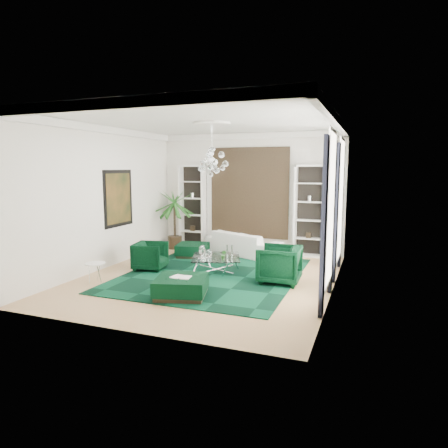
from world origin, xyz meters
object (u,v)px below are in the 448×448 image
at_px(ottoman_side, 193,250).
at_px(palm, 174,211).
at_px(armchair_right, 279,264).
at_px(side_table, 96,273).
at_px(coffee_table, 216,264).
at_px(sofa, 243,243).
at_px(armchair_left, 150,256).
at_px(ottoman_front, 181,287).

height_order(ottoman_side, palm, palm).
relative_size(armchair_right, side_table, 2.07).
xyz_separation_m(coffee_table, palm, (-2.45, 2.40, 1.06)).
relative_size(sofa, coffee_table, 2.03).
relative_size(armchair_left, coffee_table, 0.67).
height_order(armchair_left, side_table, armchair_left).
distance_m(sofa, ottoman_side, 1.60).
xyz_separation_m(ottoman_side, palm, (-1.10, 0.95, 1.07)).
bearing_deg(armchair_right, coffee_table, -103.38).
bearing_deg(ottoman_side, side_table, -106.86).
relative_size(ottoman_side, palm, 0.35).
relative_size(coffee_table, ottoman_front, 1.16).
xyz_separation_m(sofa, palm, (-2.45, 0.10, 0.91)).
height_order(side_table, palm, palm).
bearing_deg(armchair_right, palm, -125.28).
xyz_separation_m(sofa, coffee_table, (0.00, -2.30, -0.15)).
xyz_separation_m(armchair_left, armchair_right, (3.50, 0.00, 0.07)).
relative_size(coffee_table, side_table, 2.57).
relative_size(armchair_right, palm, 0.38).
bearing_deg(ottoman_front, ottoman_side, 111.52).
xyz_separation_m(ottoman_side, ottoman_front, (1.40, -3.55, 0.01)).
distance_m(ottoman_front, palm, 5.26).
distance_m(armchair_right, ottoman_front, 2.45).
xyz_separation_m(armchair_left, side_table, (-0.60, -1.50, -0.14)).
bearing_deg(palm, ottoman_front, -60.95).
relative_size(armchair_left, ottoman_front, 0.78).
bearing_deg(coffee_table, armchair_right, -11.31).
height_order(coffee_table, palm, palm).
xyz_separation_m(armchair_right, side_table, (-4.10, -1.50, -0.22)).
relative_size(sofa, side_table, 5.22).
distance_m(sofa, coffee_table, 2.30).
xyz_separation_m(sofa, armchair_right, (1.75, -2.65, 0.09)).
bearing_deg(ottoman_front, armchair_right, 45.83).
distance_m(coffee_table, ottoman_side, 1.98).
bearing_deg(side_table, armchair_right, 20.10).
bearing_deg(coffee_table, ottoman_front, -88.64).
xyz_separation_m(ottoman_front, palm, (-2.50, 4.50, 1.06)).
bearing_deg(sofa, coffee_table, 113.54).
xyz_separation_m(sofa, ottoman_side, (-1.35, -0.85, -0.16)).
height_order(coffee_table, ottoman_front, ottoman_front).
xyz_separation_m(armchair_left, ottoman_side, (0.40, 1.80, -0.17)).
bearing_deg(side_table, sofa, 60.48).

